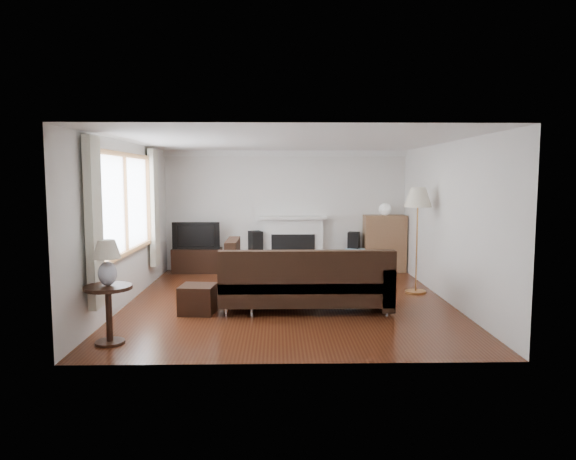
{
  "coord_description": "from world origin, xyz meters",
  "views": [
    {
      "loc": [
        -0.17,
        -7.97,
        1.96
      ],
      "look_at": [
        0.0,
        0.3,
        1.1
      ],
      "focal_mm": 32.0,
      "sensor_mm": 36.0,
      "label": 1
    }
  ],
  "objects_px": {
    "tv_stand": "(197,260)",
    "bookshelf": "(384,243)",
    "coffee_table": "(313,274)",
    "sectional_sofa": "(305,280)",
    "floor_lamp": "(417,240)",
    "side_table": "(109,315)"
  },
  "relations": [
    {
      "from": "sectional_sofa",
      "to": "floor_lamp",
      "type": "xyz_separation_m",
      "value": [
        1.93,
        1.05,
        0.46
      ]
    },
    {
      "from": "sectional_sofa",
      "to": "coffee_table",
      "type": "distance_m",
      "value": 1.61
    },
    {
      "from": "sectional_sofa",
      "to": "side_table",
      "type": "bearing_deg",
      "value": -147.23
    },
    {
      "from": "tv_stand",
      "to": "sectional_sofa",
      "type": "distance_m",
      "value": 3.65
    },
    {
      "from": "floor_lamp",
      "to": "side_table",
      "type": "relative_size",
      "value": 2.57
    },
    {
      "from": "bookshelf",
      "to": "side_table",
      "type": "bearing_deg",
      "value": -132.56
    },
    {
      "from": "bookshelf",
      "to": "sectional_sofa",
      "type": "height_order",
      "value": "bookshelf"
    },
    {
      "from": "sectional_sofa",
      "to": "side_table",
      "type": "distance_m",
      "value": 2.84
    },
    {
      "from": "coffee_table",
      "to": "side_table",
      "type": "distance_m",
      "value": 4.07
    },
    {
      "from": "tv_stand",
      "to": "sectional_sofa",
      "type": "relative_size",
      "value": 0.37
    },
    {
      "from": "coffee_table",
      "to": "side_table",
      "type": "height_order",
      "value": "side_table"
    },
    {
      "from": "tv_stand",
      "to": "bookshelf",
      "type": "xyz_separation_m",
      "value": [
        3.87,
        0.02,
        0.34
      ]
    },
    {
      "from": "bookshelf",
      "to": "coffee_table",
      "type": "bearing_deg",
      "value": -137.46
    },
    {
      "from": "tv_stand",
      "to": "floor_lamp",
      "type": "distance_m",
      "value": 4.5
    },
    {
      "from": "tv_stand",
      "to": "side_table",
      "type": "relative_size",
      "value": 1.43
    },
    {
      "from": "bookshelf",
      "to": "side_table",
      "type": "xyz_separation_m",
      "value": [
        -4.19,
        -4.57,
        -0.24
      ]
    },
    {
      "from": "bookshelf",
      "to": "coffee_table",
      "type": "xyz_separation_m",
      "value": [
        -1.58,
        -1.45,
        -0.36
      ]
    },
    {
      "from": "tv_stand",
      "to": "side_table",
      "type": "height_order",
      "value": "side_table"
    },
    {
      "from": "tv_stand",
      "to": "floor_lamp",
      "type": "relative_size",
      "value": 0.56
    },
    {
      "from": "tv_stand",
      "to": "floor_lamp",
      "type": "xyz_separation_m",
      "value": [
        4.0,
        -1.96,
        0.65
      ]
    },
    {
      "from": "side_table",
      "to": "bookshelf",
      "type": "bearing_deg",
      "value": 47.44
    },
    {
      "from": "tv_stand",
      "to": "coffee_table",
      "type": "relative_size",
      "value": 0.88
    }
  ]
}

